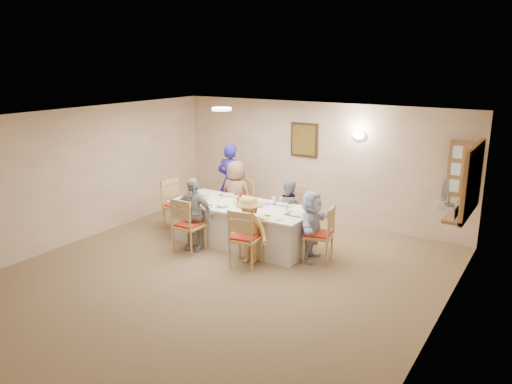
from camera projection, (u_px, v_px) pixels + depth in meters
The scene contains 49 objects.
ground at pixel (220, 277), 7.93m from camera, with size 7.00×7.00×0.00m, color olive.
room_walls at pixel (218, 184), 7.54m from camera, with size 7.00×7.00×7.00m.
wall_picture at pixel (304, 140), 10.47m from camera, with size 0.62×0.05×0.72m.
wall_sconce at pixel (359, 135), 9.79m from camera, with size 0.26×0.09×0.18m, color white.
ceiling_light at pixel (222, 109), 9.03m from camera, with size 0.36×0.36×0.05m, color white.
serving_hatch at pixel (473, 180), 7.85m from camera, with size 0.06×1.50×1.15m, color olive.
hatch_sill at pixel (461, 211), 8.05m from camera, with size 0.30×1.50×0.05m, color olive.
shutter_door at pixel (464, 170), 8.61m from camera, with size 0.55×0.04×1.00m, color olive.
fan_shelf at pixel (448, 206), 6.82m from camera, with size 0.22×0.36×0.03m, color white.
desk_fan at pixel (447, 196), 6.79m from camera, with size 0.30×0.30×0.28m, color #A5A5A8, non-canonical shape.
dining_table at pixel (242, 225), 9.24m from camera, with size 2.68×1.13×0.76m, color white.
chair_back_left at pixel (239, 204), 10.17m from camera, with size 0.47×0.47×0.99m, color tan, non-canonical shape.
chair_back_right at pixel (291, 212), 9.55m from camera, with size 0.48×0.48×1.01m, color tan, non-canonical shape.
chair_front_left at pixel (189, 224), 8.86m from camera, with size 0.48×0.48×1.01m, color tan, non-canonical shape.
chair_front_right at pixel (245, 237), 8.25m from camera, with size 0.48×0.48×1.01m, color tan, non-canonical shape.
chair_left_end at pixel (178, 205), 10.00m from camera, with size 0.49×0.49×1.03m, color tan, non-canonical shape.
chair_right_end at pixel (318, 234), 8.41m from camera, with size 0.47×0.47×0.99m, color tan, non-canonical shape.
diner_back_left at pixel (236, 195), 10.02m from camera, with size 0.71×0.49×1.40m, color #825F4A.
diner_back_right at pixel (288, 210), 9.43m from camera, with size 0.58×0.45×1.18m, color #888DA5.
diner_front_left at pixel (193, 214), 8.92m from camera, with size 0.83×0.46×1.33m, color #9D9D9D.
diner_front_right at pixel (249, 230), 8.32m from camera, with size 0.80×0.51×1.17m, color #EDAE57.
diner_right_end at pixel (312, 226), 8.45m from camera, with size 0.54×1.18×1.23m, color silver.
caregiver at pixel (231, 182), 10.61m from camera, with size 0.66×0.49×1.64m, color #271E98.
placemat_fl at pixel (202, 205), 9.10m from camera, with size 0.34×0.25×0.01m, color #472B19.
plate_fl at pixel (202, 205), 9.10m from camera, with size 0.23×0.23×0.01m, color white.
napkin_fl at pixel (208, 207), 8.97m from camera, with size 0.14×0.14×0.01m, color #EDF433.
placemat_fr at pixel (258, 216), 8.49m from camera, with size 0.38×0.28×0.01m, color #472B19.
plate_fr at pixel (258, 215), 8.49m from camera, with size 0.25×0.25×0.02m, color white.
napkin_fr at pixel (265, 218), 8.35m from camera, with size 0.14×0.14×0.01m, color #EDF433.
placemat_bl at pixel (228, 195), 9.79m from camera, with size 0.33×0.24×0.01m, color #472B19.
plate_bl at pixel (228, 195), 9.79m from camera, with size 0.24×0.24×0.02m, color white.
napkin_bl at pixel (235, 197), 9.66m from camera, with size 0.13×0.13×0.01m, color #EDF433.
placemat_br at pixel (282, 204), 9.18m from camera, with size 0.34×0.25×0.01m, color #472B19.
plate_br at pixel (282, 204), 9.17m from camera, with size 0.23×0.23×0.01m, color white.
napkin_br at pixel (289, 206), 9.04m from camera, with size 0.15×0.15×0.01m, color #EDF433.
placemat_le at pixel (195, 196), 9.71m from camera, with size 0.34×0.25×0.01m, color #472B19.
plate_le at pixel (195, 196), 9.70m from camera, with size 0.26×0.26×0.02m, color white.
napkin_le at pixel (201, 198), 9.57m from camera, with size 0.13×0.13×0.01m, color #EDF433.
placemat_re at pixel (296, 215), 8.57m from camera, with size 0.35×0.26×0.01m, color #472B19.
plate_re at pixel (296, 214), 8.56m from camera, with size 0.23×0.23×0.01m, color white.
napkin_re at pixel (304, 217), 8.43m from camera, with size 0.15×0.15×0.01m, color #EDF433.
teacup_a at pixel (198, 200), 9.27m from camera, with size 0.12×0.12×0.09m, color white.
teacup_b at pixel (274, 199), 9.38m from camera, with size 0.10×0.10×0.08m, color white.
bowl_a at pixel (222, 205), 9.02m from camera, with size 0.23×0.23×0.05m, color white.
bowl_b at pixel (265, 202), 9.19m from camera, with size 0.25×0.25×0.06m, color white.
condiment_ketchup at pixel (240, 198), 9.16m from camera, with size 0.11×0.11×0.22m, color #A10D11.
condiment_brown at pixel (246, 199), 9.14m from camera, with size 0.12×0.12×0.20m, color #4D2D14.
condiment_malt at pixel (248, 203), 9.01m from camera, with size 0.13×0.13×0.14m, color #4D2D14.
drinking_glass at pixel (237, 200), 9.24m from camera, with size 0.07×0.07×0.11m, color silver.
Camera 1 is at (4.37, -5.88, 3.36)m, focal length 35.00 mm.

